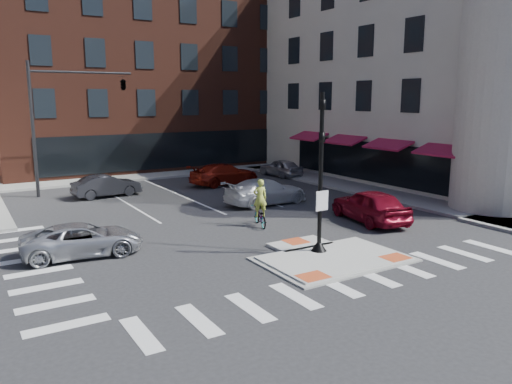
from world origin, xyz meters
TOP-DOWN VIEW (x-y plane):
  - ground at (0.00, 0.00)m, footprint 120.00×120.00m
  - refuge_island at (0.00, -0.26)m, footprint 5.40×4.65m
  - sidewalk_e at (10.80, 10.00)m, footprint 3.00×24.00m
  - sidewalk_n at (3.00, 22.00)m, footprint 26.00×3.00m
  - building_n at (3.00, 31.99)m, footprint 24.40×18.40m
  - building_e at (21.54, 11.50)m, footprint 21.90×23.90m
  - building_far_left at (-4.00, 52.00)m, footprint 10.00×12.00m
  - building_far_right at (9.00, 54.00)m, footprint 12.00×12.00m
  - signal_pole at (0.00, 0.40)m, footprint 0.60×0.60m
  - mast_arm_signal at (-3.47, 18.00)m, footprint 6.10×2.24m
  - silver_suv at (-7.76, 4.89)m, footprint 4.65×2.56m
  - red_sedan at (5.24, 3.12)m, footprint 2.66×4.94m
  - white_pickup at (3.14, 9.14)m, footprint 5.08×2.36m
  - bg_car_dark at (-3.92, 15.96)m, footprint 4.12×1.73m
  - bg_car_silver at (9.50, 17.04)m, footprint 1.89×3.98m
  - bg_car_red at (4.13, 16.00)m, footprint 5.21×2.59m
  - cyclist at (0.28, 5.15)m, footprint 1.09×1.86m

SIDE VIEW (x-z plane):
  - ground at x=0.00m, z-range 0.00..0.00m
  - refuge_island at x=0.00m, z-range -0.01..0.11m
  - sidewalk_e at x=10.80m, z-range 0.00..0.15m
  - sidewalk_n at x=3.00m, z-range 0.00..0.15m
  - silver_suv at x=-7.76m, z-range 0.00..1.23m
  - bg_car_silver at x=9.50m, z-range 0.00..1.31m
  - bg_car_dark at x=-3.92m, z-range 0.00..1.32m
  - white_pickup at x=3.14m, z-range 0.00..1.43m
  - bg_car_red at x=4.13m, z-range 0.00..1.45m
  - cyclist at x=0.28m, z-range -0.36..1.86m
  - red_sedan at x=5.24m, z-range 0.00..1.60m
  - signal_pole at x=0.00m, z-range -0.63..5.35m
  - building_far_left at x=-4.00m, z-range 0.00..10.00m
  - building_far_right at x=9.00m, z-range 0.00..12.00m
  - mast_arm_signal at x=-3.47m, z-range 2.21..10.21m
  - building_n at x=3.00m, z-range 0.05..15.55m
  - building_e at x=21.54m, z-range -0.81..16.89m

